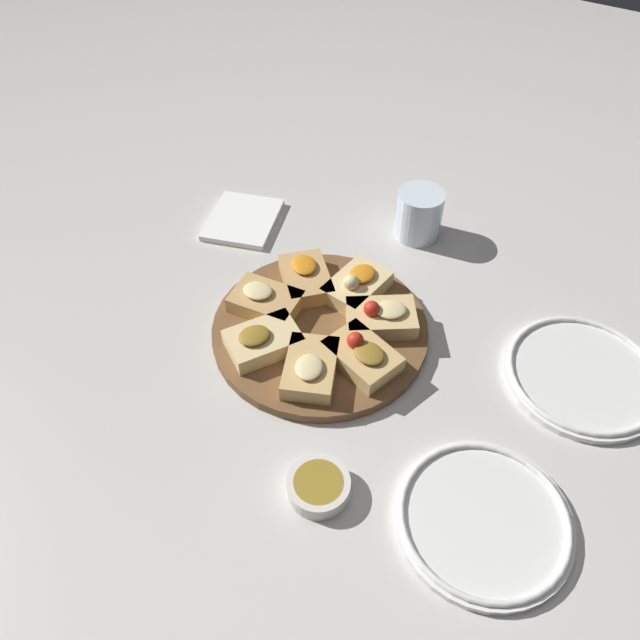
{
  "coord_description": "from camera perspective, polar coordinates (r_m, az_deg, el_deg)",
  "views": [
    {
      "loc": [
        0.53,
        0.32,
        0.71
      ],
      "look_at": [
        0.0,
        0.0,
        0.03
      ],
      "focal_mm": 35.0,
      "sensor_mm": 36.0,
      "label": 1
    }
  ],
  "objects": [
    {
      "name": "ground_plane",
      "position": [
        0.94,
        -0.0,
        -1.24
      ],
      "size": [
        3.0,
        3.0,
        0.0
      ],
      "primitive_type": "plane",
      "color": "beige"
    },
    {
      "name": "serving_board",
      "position": [
        0.94,
        -0.0,
        -0.9
      ],
      "size": [
        0.32,
        0.32,
        0.02
      ],
      "primitive_type": "cylinder",
      "color": "brown",
      "rests_on": "ground_plane"
    },
    {
      "name": "focaccia_slice_0",
      "position": [
        0.98,
        -1.29,
        3.89
      ],
      "size": [
        0.12,
        0.12,
        0.04
      ],
      "color": "tan",
      "rests_on": "serving_board"
    },
    {
      "name": "focaccia_slice_1",
      "position": [
        0.95,
        -5.03,
        1.78
      ],
      "size": [
        0.08,
        0.11,
        0.04
      ],
      "color": "tan",
      "rests_on": "serving_board"
    },
    {
      "name": "focaccia_slice_2",
      "position": [
        0.9,
        -5.26,
        -1.87
      ],
      "size": [
        0.12,
        0.11,
        0.04
      ],
      "color": "#E5C689",
      "rests_on": "serving_board"
    },
    {
      "name": "focaccia_slice_3",
      "position": [
        0.86,
        -0.88,
        -4.4
      ],
      "size": [
        0.12,
        0.1,
        0.04
      ],
      "color": "tan",
      "rests_on": "serving_board"
    },
    {
      "name": "focaccia_slice_4",
      "position": [
        0.88,
        3.88,
        -3.21
      ],
      "size": [
        0.1,
        0.12,
        0.05
      ],
      "color": "tan",
      "rests_on": "serving_board"
    },
    {
      "name": "focaccia_slice_5",
      "position": [
        0.93,
        5.62,
        0.29
      ],
      "size": [
        0.11,
        0.12,
        0.05
      ],
      "color": "#DBB775",
      "rests_on": "serving_board"
    },
    {
      "name": "focaccia_slice_6",
      "position": [
        0.97,
        3.38,
        3.18
      ],
      "size": [
        0.11,
        0.08,
        0.05
      ],
      "color": "#E5C689",
      "rests_on": "serving_board"
    },
    {
      "name": "plate_left",
      "position": [
        0.96,
        22.91,
        -4.6
      ],
      "size": [
        0.22,
        0.22,
        0.02
      ],
      "color": "white",
      "rests_on": "ground_plane"
    },
    {
      "name": "plate_right",
      "position": [
        0.8,
        14.73,
        -17.2
      ],
      "size": [
        0.21,
        0.21,
        0.02
      ],
      "color": "white",
      "rests_on": "ground_plane"
    },
    {
      "name": "water_glass",
      "position": [
        1.1,
        9.05,
        9.53
      ],
      "size": [
        0.08,
        0.08,
        0.09
      ],
      "primitive_type": "cylinder",
      "color": "silver",
      "rests_on": "ground_plane"
    },
    {
      "name": "napkin_stack",
      "position": [
        1.14,
        -7.05,
        9.08
      ],
      "size": [
        0.17,
        0.15,
        0.01
      ],
      "primitive_type": "cube",
      "rotation": [
        0.0,
        0.0,
        0.31
      ],
      "color": "white",
      "rests_on": "ground_plane"
    },
    {
      "name": "dipping_bowl",
      "position": [
        0.79,
        -0.14,
        -14.93
      ],
      "size": [
        0.08,
        0.08,
        0.02
      ],
      "color": "silver",
      "rests_on": "ground_plane"
    }
  ]
}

